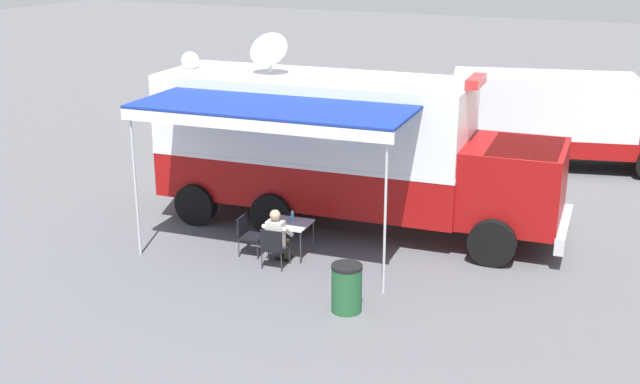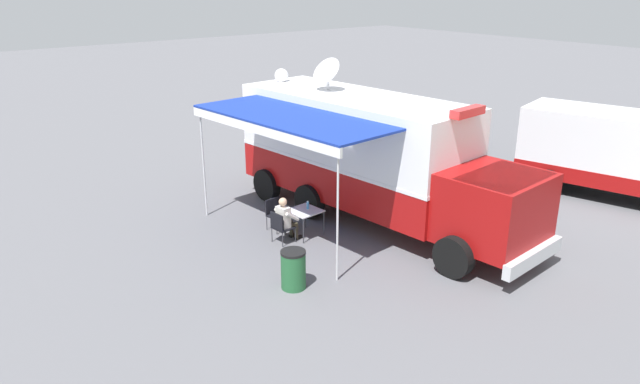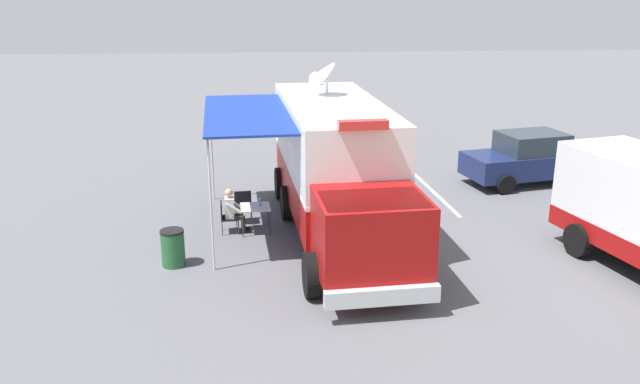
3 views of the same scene
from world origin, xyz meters
TOP-DOWN VIEW (x-y plane):
  - ground_plane at (0.00, 0.00)m, footprint 100.00×100.00m
  - lot_stripe at (-3.60, -2.60)m, footprint 0.51×4.79m
  - command_truck at (-0.03, 0.75)m, footprint 5.46×9.66m
  - folding_table at (2.18, 0.50)m, footprint 0.86×0.86m
  - water_bottle at (2.04, 0.47)m, footprint 0.07×0.07m
  - folding_chair_at_table at (2.98, 0.52)m, footprint 0.52×0.52m
  - folding_chair_beside_table at (2.54, -0.35)m, footprint 0.52×0.52m
  - seated_responder at (2.79, 0.50)m, footprint 0.68×0.58m
  - trash_bin at (4.12, 2.65)m, footprint 0.57×0.57m
  - support_truck at (-7.39, 4.46)m, footprint 3.65×7.09m
  - car_behind_truck at (-6.99, -3.47)m, footprint 4.49×2.67m

SIDE VIEW (x-z plane):
  - ground_plane at x=0.00m, z-range 0.00..0.00m
  - lot_stripe at x=-3.60m, z-range 0.00..0.01m
  - trash_bin at x=4.12m, z-range 0.00..0.91m
  - folding_chair_at_table at x=2.98m, z-range 0.08..0.95m
  - folding_chair_beside_table at x=2.54m, z-range 0.08..0.95m
  - seated_responder at x=2.79m, z-range 0.03..1.28m
  - folding_table at x=2.18m, z-range 0.31..1.04m
  - water_bottle at x=2.04m, z-range 0.72..0.95m
  - car_behind_truck at x=-6.99m, z-range 0.00..1.76m
  - support_truck at x=-7.39m, z-range 0.04..2.74m
  - command_truck at x=-0.03m, z-range -0.32..4.21m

